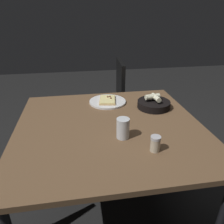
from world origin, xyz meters
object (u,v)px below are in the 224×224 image
(bread_basket, at_px, (154,104))
(beer_glass, at_px, (123,129))
(dining_table, at_px, (110,132))
(pepper_shaker, at_px, (155,144))
(chair_far, at_px, (109,98))
(pizza_plate, at_px, (108,101))

(bread_basket, distance_m, beer_glass, 0.47)
(dining_table, bearing_deg, pepper_shaker, 31.49)
(dining_table, xyz_separation_m, chair_far, (-0.97, 0.15, -0.16))
(pepper_shaker, bearing_deg, bread_basket, 161.59)
(beer_glass, relative_size, pepper_shaker, 1.38)
(pepper_shaker, height_order, chair_far, chair_far)
(beer_glass, height_order, pepper_shaker, beer_glass)
(pizza_plate, bearing_deg, bread_basket, 64.71)
(pepper_shaker, bearing_deg, chair_far, -178.24)
(pizza_plate, distance_m, pepper_shaker, 0.67)
(dining_table, distance_m, pizza_plate, 0.36)
(beer_glass, bearing_deg, pepper_shaker, 41.61)
(bread_basket, distance_m, pepper_shaker, 0.53)
(dining_table, bearing_deg, chair_far, 171.43)
(dining_table, relative_size, pizza_plate, 4.11)
(dining_table, xyz_separation_m, bread_basket, (-0.20, 0.35, 0.08))
(pepper_shaker, distance_m, chair_far, 1.30)
(pizza_plate, bearing_deg, dining_table, -6.45)
(beer_glass, relative_size, chair_far, 0.13)
(pizza_plate, height_order, bread_basket, bread_basket)
(dining_table, distance_m, beer_glass, 0.19)
(dining_table, xyz_separation_m, beer_glass, (0.15, 0.05, 0.10))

